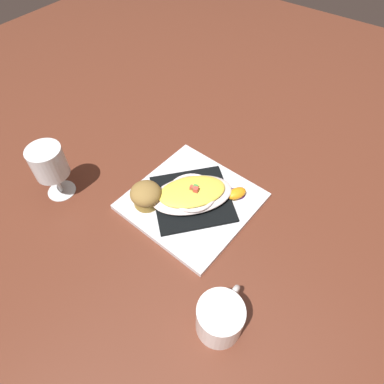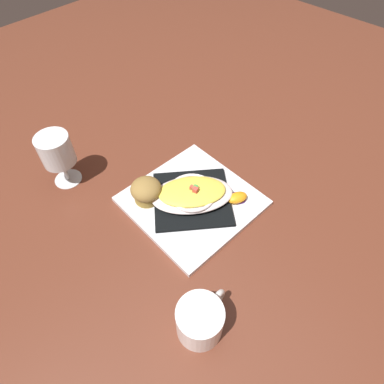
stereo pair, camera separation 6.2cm
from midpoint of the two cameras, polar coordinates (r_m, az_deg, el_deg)
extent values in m
plane|color=brown|center=(0.84, -2.12, -1.98)|extent=(2.60, 2.60, 0.00)
cube|color=white|center=(0.84, -2.13, -1.70)|extent=(0.31, 0.31, 0.01)
cube|color=black|center=(0.83, -2.15, -1.24)|extent=(0.26, 0.26, 0.01)
ellipsoid|color=white|center=(0.81, -2.18, -0.54)|extent=(0.22, 0.23, 0.02)
torus|color=white|center=(0.81, -2.20, -0.15)|extent=(0.17, 0.17, 0.01)
ellipsoid|color=#E3CD47|center=(0.81, -2.21, 0.00)|extent=(0.18, 0.19, 0.02)
cube|color=#CE4938|center=(0.79, -2.33, 0.69)|extent=(0.01, 0.01, 0.01)
cube|color=#D84A3D|center=(0.79, -1.48, 0.44)|extent=(0.01, 0.01, 0.01)
cube|color=green|center=(0.79, -1.62, 0.72)|extent=(0.01, 0.01, 0.01)
cube|color=#4B9E3F|center=(0.79, -2.26, 0.64)|extent=(0.01, 0.01, 0.01)
cube|color=#4D9C44|center=(0.80, -2.02, 0.68)|extent=(0.01, 0.01, 0.01)
cylinder|color=olive|center=(0.83, -10.04, -1.37)|extent=(0.07, 0.07, 0.03)
ellipsoid|color=olive|center=(0.81, -10.27, -0.32)|extent=(0.08, 0.08, 0.05)
ellipsoid|color=#4C0F23|center=(0.80, -10.37, 0.16)|extent=(0.03, 0.03, 0.01)
ellipsoid|color=#4A1967|center=(0.84, 5.52, -0.37)|extent=(0.06, 0.05, 0.01)
ellipsoid|color=orange|center=(0.83, 5.64, -0.34)|extent=(0.05, 0.06, 0.02)
cylinder|color=white|center=(0.66, 1.96, -21.32)|extent=(0.09, 0.09, 0.08)
torus|color=white|center=(0.67, 4.34, -17.77)|extent=(0.02, 0.05, 0.05)
cylinder|color=#4C2D14|center=(0.68, 1.92, -21.78)|extent=(0.08, 0.08, 0.05)
cylinder|color=white|center=(0.94, -23.47, 0.15)|extent=(0.07, 0.07, 0.00)
cylinder|color=white|center=(0.92, -24.14, 1.53)|extent=(0.01, 0.01, 0.07)
cylinder|color=white|center=(0.87, -25.66, 4.64)|extent=(0.08, 0.08, 0.08)
cylinder|color=silver|center=(0.88, -25.23, 3.76)|extent=(0.07, 0.07, 0.04)
camera|label=1|loc=(0.03, -92.21, -2.71)|focal=30.68mm
camera|label=2|loc=(0.03, 87.79, 2.71)|focal=30.68mm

